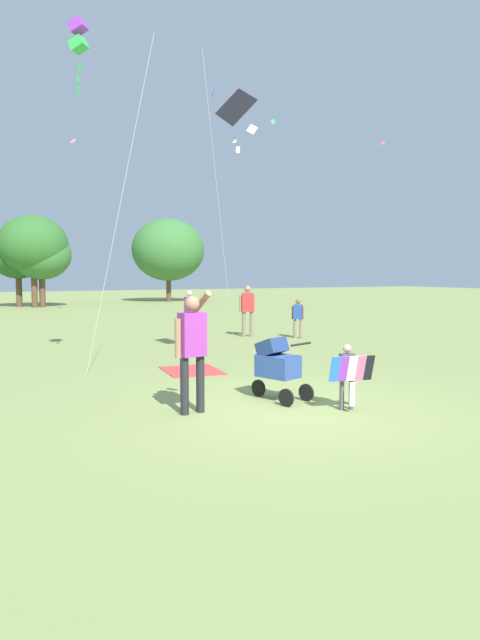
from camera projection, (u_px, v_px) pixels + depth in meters
ground_plane at (286, 410)px, 8.42m from camera, size 120.00×120.00×0.00m
treeline_distant at (28, 247)px, 34.24m from camera, size 30.11×7.92×6.03m
child_with_butterfly_kite at (348, 371)px, 8.34m from camera, size 0.69×0.41×1.00m
person_adult_flyer at (192, 343)px, 8.12m from camera, size 0.57×0.57×1.81m
stroller at (277, 363)px, 9.02m from camera, size 0.75×1.12×1.03m
kite_adult_black at (235, 114)px, 11.48m from camera, size 2.28×3.51×6.00m
kite_orange_delta at (79, 39)px, 10.66m from camera, size 1.33×1.43×6.93m
distant_kites_cluster at (210, 117)px, 27.90m from camera, size 27.70×12.74×4.84m
person_red_shirt at (189, 310)px, 17.98m from camera, size 0.26×0.48×1.51m
person_sitting_far at (298, 315)px, 17.63m from camera, size 0.31×0.31×1.25m
person_couple_left at (248, 307)px, 18.07m from camera, size 0.49×0.35×1.67m
picnic_blanket at (192, 371)px, 11.75m from camera, size 1.27×1.50×0.02m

